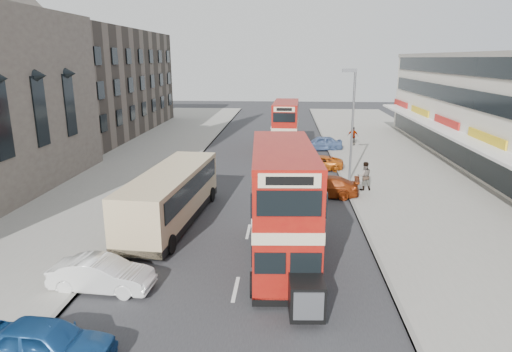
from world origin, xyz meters
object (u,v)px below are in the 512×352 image
at_px(street_lamp, 352,117).
at_px(car_right_b, 318,163).
at_px(bus_second, 286,126).
at_px(car_left_front, 102,274).
at_px(car_right_a, 323,186).
at_px(cyclist, 305,160).
at_px(bus_main, 283,206).
at_px(pedestrian_near, 364,176).
at_px(car_right_c, 321,143).
at_px(car_left_near, 46,343).
at_px(pedestrian_far, 353,136).
at_px(coach, 171,195).

bearing_deg(street_lamp, car_right_b, 117.61).
distance_m(bus_second, car_left_front, 28.43).
height_order(car_right_a, cyclist, cyclist).
distance_m(bus_main, car_right_a, 10.55).
bearing_deg(bus_main, car_right_a, -107.95).
height_order(car_left_front, car_right_a, car_right_a).
distance_m(car_left_front, pedestrian_near, 18.74).
height_order(street_lamp, cyclist, street_lamp).
relative_size(car_left_front, cyclist, 1.98).
height_order(bus_second, car_right_c, bus_second).
xyz_separation_m(car_left_near, car_left_front, (-0.11, 4.34, -0.03)).
bearing_deg(car_right_a, car_right_c, -176.67).
relative_size(car_left_near, cyclist, 2.00).
xyz_separation_m(bus_main, pedestrian_far, (6.96, 27.25, -1.59)).
relative_size(street_lamp, pedestrian_near, 4.11).
bearing_deg(bus_second, bus_main, 92.13).
height_order(street_lamp, car_right_c, street_lamp).
height_order(car_left_near, pedestrian_far, pedestrian_far).
bearing_deg(pedestrian_near, coach, 22.97).
xyz_separation_m(coach, pedestrian_far, (13.08, 22.66, -0.52)).
height_order(street_lamp, car_right_b, street_lamp).
height_order(coach, cyclist, coach).
relative_size(car_right_a, car_right_b, 1.14).
xyz_separation_m(street_lamp, pedestrian_near, (0.72, -2.36, -3.65)).
height_order(car_left_front, cyclist, cyclist).
height_order(car_right_a, car_right_b, car_right_a).
xyz_separation_m(street_lamp, car_left_near, (-11.62, -20.70, -4.09)).
relative_size(coach, car_right_a, 2.27).
bearing_deg(pedestrian_far, bus_main, -96.43).
bearing_deg(car_right_b, cyclist, -109.91).
xyz_separation_m(coach, car_left_front, (-0.90, -7.45, -0.94)).
bearing_deg(cyclist, car_right_a, -78.81).
distance_m(street_lamp, pedestrian_far, 14.41).
xyz_separation_m(bus_main, cyclist, (1.70, 17.71, -1.97)).
height_order(pedestrian_far, cyclist, cyclist).
bearing_deg(car_right_b, car_right_c, 177.07).
distance_m(street_lamp, car_right_b, 5.98).
relative_size(coach, car_left_near, 2.57).
height_order(car_right_a, car_right_c, car_right_c).
height_order(car_left_near, pedestrian_near, pedestrian_near).
relative_size(bus_second, cyclist, 4.17).
relative_size(car_left_front, car_right_b, 0.99).
height_order(bus_main, car_right_c, bus_main).
height_order(car_left_front, car_right_c, car_right_c).
bearing_deg(cyclist, car_left_near, -104.59).
height_order(car_right_c, cyclist, cyclist).
height_order(bus_main, car_left_front, bus_main).
xyz_separation_m(car_left_near, car_right_c, (10.44, 32.23, 0.02)).
bearing_deg(bus_main, pedestrian_far, -107.70).
xyz_separation_m(bus_second, car_right_c, (3.46, 0.42, -1.71)).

